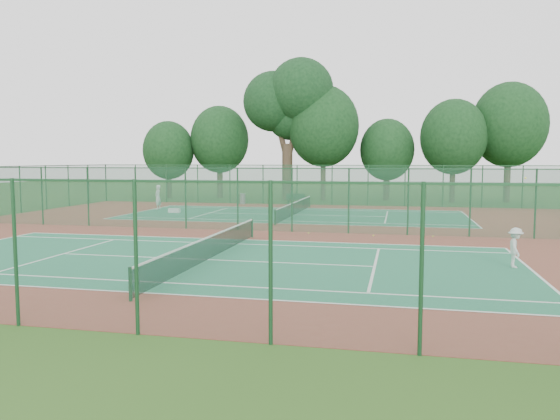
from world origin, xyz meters
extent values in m
plane|color=#274917|center=(0.00, 0.00, 0.00)|extent=(120.00, 120.00, 0.00)
cube|color=maroon|center=(0.00, 0.00, 0.01)|extent=(40.00, 36.00, 0.01)
cube|color=#21694A|center=(0.00, -9.00, 0.01)|extent=(23.77, 10.97, 0.01)
cube|color=#1F6344|center=(0.00, 9.00, 0.01)|extent=(23.77, 10.97, 0.01)
cube|color=#18492A|center=(0.00, 18.00, 1.75)|extent=(40.00, 0.02, 3.50)
cube|color=#14391C|center=(0.00, 18.00, 3.46)|extent=(40.00, 0.05, 0.05)
cube|color=#184830|center=(0.00, -18.00, 1.75)|extent=(40.00, 0.02, 3.50)
cube|color=#163C20|center=(0.00, -18.00, 3.46)|extent=(40.00, 0.05, 0.05)
cube|color=#164429|center=(0.00, 0.00, 1.75)|extent=(40.00, 0.02, 3.50)
cube|color=#14371D|center=(0.00, 0.00, 3.46)|extent=(40.00, 0.05, 0.05)
cylinder|color=#13361E|center=(0.00, -15.40, 0.49)|extent=(0.10, 0.10, 0.97)
cylinder|color=#13361E|center=(0.00, -2.60, 0.49)|extent=(0.10, 0.10, 0.97)
cube|color=black|center=(0.00, -9.00, 0.48)|extent=(0.02, 12.80, 0.85)
cube|color=white|center=(0.00, -9.00, 0.92)|extent=(0.04, 12.80, 0.06)
cylinder|color=#123217|center=(0.00, 2.60, 0.49)|extent=(0.10, 0.10, 0.97)
cylinder|color=#123217|center=(0.00, 15.40, 0.49)|extent=(0.10, 0.10, 0.97)
cube|color=black|center=(0.00, 9.00, 0.48)|extent=(0.02, 12.80, 0.85)
cube|color=white|center=(0.00, 9.00, 0.92)|extent=(0.04, 12.80, 0.06)
imported|color=silver|center=(11.38, -8.10, 0.75)|extent=(0.57, 0.96, 1.46)
imported|color=silver|center=(-11.38, 10.86, 0.99)|extent=(0.48, 0.72, 1.93)
cylinder|color=slate|center=(-6.35, 17.44, 0.48)|extent=(0.68, 0.68, 0.93)
cube|color=black|center=(-2.13, 17.15, 0.26)|extent=(0.10, 0.44, 0.49)
cube|color=black|center=(-0.82, 17.19, 0.26)|extent=(0.10, 0.44, 0.49)
cube|color=black|center=(-1.48, 17.17, 0.52)|extent=(1.66, 0.51, 0.05)
cube|color=black|center=(-1.47, 16.95, 0.78)|extent=(1.64, 0.10, 0.49)
cube|color=silver|center=(-9.05, 8.61, 0.17)|extent=(0.87, 0.34, 0.32)
sphere|color=#CBD932|center=(5.98, -0.85, 0.05)|extent=(0.08, 0.08, 0.08)
sphere|color=#B2C92E|center=(8.95, -0.46, 0.05)|extent=(0.08, 0.08, 0.08)
sphere|color=#B9D030|center=(2.56, -0.57, 0.05)|extent=(0.07, 0.07, 0.07)
cylinder|color=#36291D|center=(-3.44, 23.01, 2.73)|extent=(1.00, 1.00, 5.47)
cylinder|color=#36291D|center=(-4.26, 23.28, 6.83)|extent=(1.85, 0.55, 5.44)
cylinder|color=#36291D|center=(-2.62, 22.82, 7.11)|extent=(1.73, 0.51, 5.90)
sphere|color=black|center=(-4.90, 23.28, 9.57)|extent=(5.83, 5.83, 5.83)
sphere|color=black|center=(-2.08, 22.82, 10.48)|extent=(6.20, 6.20, 6.20)
sphere|color=black|center=(-3.26, 23.73, 8.20)|extent=(4.74, 4.74, 4.74)
camera|label=1|loc=(7.23, -29.01, 3.92)|focal=35.00mm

